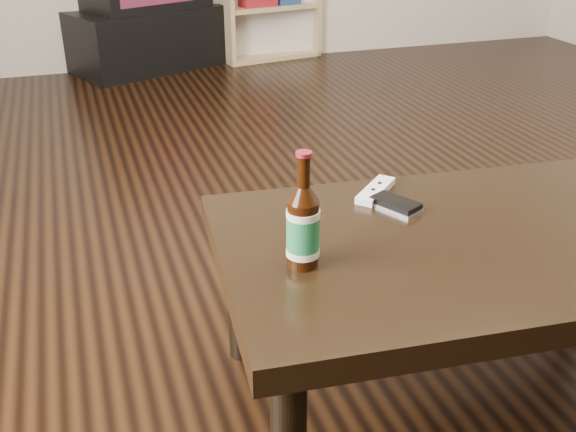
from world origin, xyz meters
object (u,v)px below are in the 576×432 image
object	(u,v)px
beer_bottle	(303,227)
remote	(376,190)
phone	(396,204)
coffee_table	(480,256)
tv_stand	(149,39)

from	to	relation	value
beer_bottle	remote	world-z (taller)	beer_bottle
phone	beer_bottle	bearing A→B (deg)	-175.55
coffee_table	remote	distance (m)	0.30
beer_bottle	phone	bearing A→B (deg)	31.17
tv_stand	beer_bottle	world-z (taller)	beer_bottle
tv_stand	phone	world-z (taller)	phone
tv_stand	remote	world-z (taller)	remote
tv_stand	remote	bearing A→B (deg)	-110.81
tv_stand	coffee_table	world-z (taller)	coffee_table
beer_bottle	phone	distance (m)	0.34
remote	beer_bottle	bearing A→B (deg)	-90.41
tv_stand	coffee_table	bearing A→B (deg)	-108.74
coffee_table	beer_bottle	bearing A→B (deg)	-179.49
beer_bottle	coffee_table	bearing A→B (deg)	0.51
beer_bottle	remote	bearing A→B (deg)	43.17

